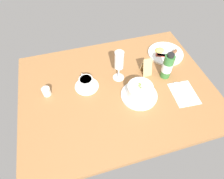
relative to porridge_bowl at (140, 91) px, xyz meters
The scene contains 9 objects.
ground_plane 14.34cm from the porridge_bowl, 139.76° to the left, with size 110.00×84.00×3.00cm, color #9E6B3D.
porridge_bowl is the anchor object (origin of this frame).
cutlery_setting 25.84cm from the porridge_bowl, 11.72° to the right, with size 14.26×18.09×0.90cm.
coffee_cup 30.55cm from the porridge_bowl, 150.94° to the left, with size 13.73×13.73×6.50cm.
creamer_jug 51.49cm from the porridge_bowl, 162.66° to the left, with size 5.00×5.17×5.33cm.
wine_glass 19.87cm from the porridge_bowl, 112.93° to the left, with size 6.75×6.75×19.59cm.
sauce_bottle_green 23.12cm from the porridge_bowl, 26.05° to the left, with size 5.96×5.96×17.25cm.
breakfast_plate 40.67cm from the porridge_bowl, 43.33° to the left, with size 23.27×23.27×3.70cm.
menu_card 18.95cm from the porridge_bowl, 56.86° to the left, with size 5.51×6.79×11.22cm.
Camera 1 is at (-22.29, -66.42, 86.22)cm, focal length 30.90 mm.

